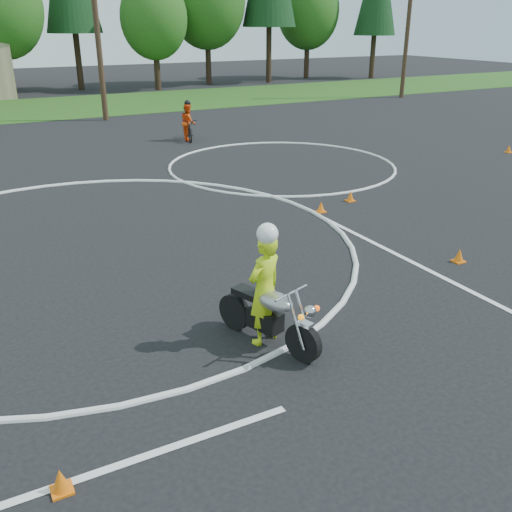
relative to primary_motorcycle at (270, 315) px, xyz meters
name	(u,v)px	position (x,y,z in m)	size (l,w,h in m)	color
ground	(126,304)	(-1.64, 2.46, -0.53)	(120.00, 120.00, 0.00)	black
course_markings	(160,219)	(0.53, 6.81, -0.52)	(19.05, 19.05, 0.12)	silver
primary_motorcycle	(270,315)	(0.00, 0.00, 0.00)	(0.91, 2.01, 1.10)	black
rider_primary_grp	(265,286)	(-0.02, 0.13, 0.45)	(0.78, 0.64, 2.04)	#BBDE17
rider_second_grp	(188,126)	(5.17, 16.36, 0.07)	(1.03, 1.87, 1.71)	black
traffic_cones	(315,222)	(3.79, 4.38, -0.40)	(20.41, 9.98, 0.30)	orange
utility_poles	(95,12)	(3.36, 23.46, 4.66)	(41.60, 1.12, 10.00)	#473321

